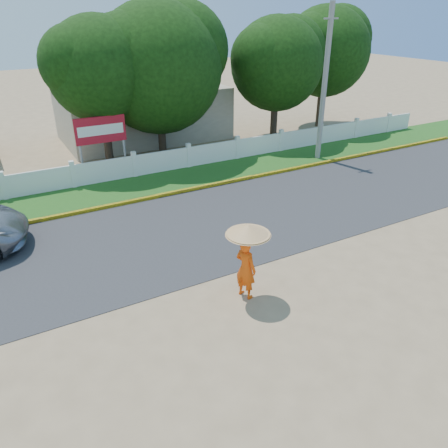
{
  "coord_description": "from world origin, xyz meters",
  "views": [
    {
      "loc": [
        -6.28,
        -9.22,
        7.7
      ],
      "look_at": [
        0.0,
        2.0,
        1.3
      ],
      "focal_mm": 35.0,
      "sensor_mm": 36.0,
      "label": 1
    }
  ],
  "objects": [
    {
      "name": "building_near",
      "position": [
        3.0,
        18.0,
        1.6
      ],
      "size": [
        10.0,
        6.0,
        3.2
      ],
      "primitive_type": "cube",
      "color": "#B7AD99",
      "rests_on": "ground"
    },
    {
      "name": "monk_with_parasol",
      "position": [
        -0.49,
        -0.2,
        1.53
      ],
      "size": [
        1.29,
        1.29,
        2.35
      ],
      "color": "#EA4C0C",
      "rests_on": "ground"
    },
    {
      "name": "road",
      "position": [
        0.0,
        4.5,
        0.01
      ],
      "size": [
        60.0,
        7.0,
        0.02
      ],
      "primitive_type": "cube",
      "color": "#38383A",
      "rests_on": "ground"
    },
    {
      "name": "grass_verge",
      "position": [
        0.0,
        9.75,
        0.01
      ],
      "size": [
        60.0,
        3.5,
        0.03
      ],
      "primitive_type": "cube",
      "color": "#2D601E",
      "rests_on": "ground"
    },
    {
      "name": "billboard",
      "position": [
        -1.2,
        12.3,
        2.14
      ],
      "size": [
        2.5,
        0.13,
        2.95
      ],
      "color": "gray",
      "rests_on": "ground"
    },
    {
      "name": "fence",
      "position": [
        0.0,
        11.2,
        0.55
      ],
      "size": [
        40.0,
        0.1,
        1.1
      ],
      "primitive_type": "cube",
      "color": "silver",
      "rests_on": "ground"
    },
    {
      "name": "tree_row",
      "position": [
        4.56,
        14.16,
        4.69
      ],
      "size": [
        33.41,
        7.17,
        8.23
      ],
      "color": "#473828",
      "rests_on": "ground"
    },
    {
      "name": "curb",
      "position": [
        0.0,
        8.05,
        0.08
      ],
      "size": [
        40.0,
        0.18,
        0.16
      ],
      "primitive_type": "cube",
      "color": "yellow",
      "rests_on": "ground"
    },
    {
      "name": "ground",
      "position": [
        0.0,
        0.0,
        0.0
      ],
      "size": [
        120.0,
        120.0,
        0.0
      ],
      "primitive_type": "plane",
      "color": "#9E8460",
      "rests_on": "ground"
    },
    {
      "name": "utility_pole",
      "position": [
        10.05,
        9.05,
        4.0
      ],
      "size": [
        0.28,
        0.28,
        8.01
      ],
      "primitive_type": "cylinder",
      "color": "gray",
      "rests_on": "ground"
    }
  ]
}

